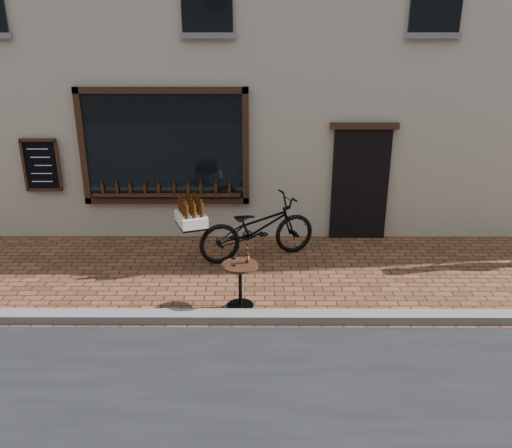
{
  "coord_description": "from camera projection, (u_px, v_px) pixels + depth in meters",
  "views": [
    {
      "loc": [
        -0.11,
        -6.01,
        3.71
      ],
      "look_at": [
        -0.14,
        1.2,
        1.1
      ],
      "focal_mm": 35.0,
      "sensor_mm": 36.0,
      "label": 1
    }
  ],
  "objects": [
    {
      "name": "ground",
      "position": [
        265.0,
        328.0,
        6.92
      ],
      "size": [
        90.0,
        90.0,
        0.0
      ],
      "primitive_type": "plane",
      "color": "#53301A",
      "rests_on": "ground"
    },
    {
      "name": "kerb",
      "position": [
        265.0,
        317.0,
        7.08
      ],
      "size": [
        90.0,
        0.25,
        0.12
      ],
      "primitive_type": "cube",
      "color": "slate",
      "rests_on": "ground"
    },
    {
      "name": "cargo_bicycle",
      "position": [
        255.0,
        228.0,
        9.0
      ],
      "size": [
        2.61,
        1.57,
        1.23
      ],
      "rotation": [
        0.0,
        0.0,
        1.94
      ],
      "color": "black",
      "rests_on": "ground"
    },
    {
      "name": "bistro_table",
      "position": [
        240.0,
        276.0,
        7.32
      ],
      "size": [
        0.54,
        0.54,
        0.92
      ],
      "color": "black",
      "rests_on": "ground"
    }
  ]
}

